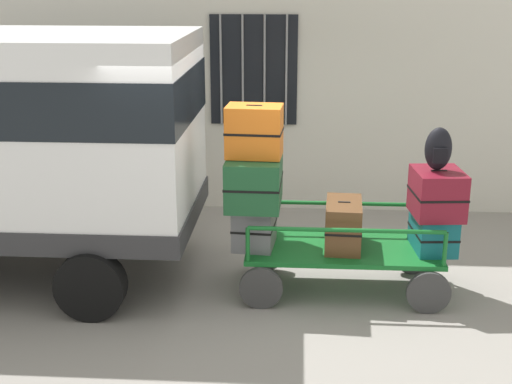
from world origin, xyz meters
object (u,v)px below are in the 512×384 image
(suitcase_left_middle, at_px, (254,181))
(suitcase_left_top, at_px, (254,131))
(suitcase_center_middle, at_px, (437,193))
(suitcase_midleft_bottom, at_px, (343,225))
(suitcase_center_bottom, at_px, (433,232))
(suitcase_left_bottom, at_px, (254,225))
(backpack, at_px, (438,149))
(luggage_cart, at_px, (342,257))

(suitcase_left_middle, xyz_separation_m, suitcase_left_top, (-0.00, 0.02, 0.53))
(suitcase_left_top, bearing_deg, suitcase_center_middle, -0.69)
(suitcase_midleft_bottom, relative_size, suitcase_center_bottom, 1.09)
(suitcase_left_bottom, xyz_separation_m, suitcase_left_top, (-0.00, 0.00, 1.02))
(backpack, bearing_deg, suitcase_center_bottom, 62.86)
(backpack, bearing_deg, luggage_cart, 178.23)
(suitcase_left_bottom, xyz_separation_m, suitcase_left_middle, (0.00, -0.02, 0.49))
(suitcase_left_top, height_order, suitcase_center_middle, suitcase_left_top)
(luggage_cart, distance_m, backpack, 1.52)
(luggage_cart, height_order, suitcase_center_middle, suitcase_center_middle)
(suitcase_left_bottom, xyz_separation_m, suitcase_center_bottom, (1.88, 0.03, -0.04))
(suitcase_center_bottom, relative_size, backpack, 1.44)
(suitcase_left_middle, height_order, suitcase_left_top, suitcase_left_top)
(suitcase_center_bottom, distance_m, backpack, 0.91)
(suitcase_left_bottom, bearing_deg, suitcase_left_middle, -90.00)
(luggage_cart, bearing_deg, suitcase_left_bottom, -179.49)
(luggage_cart, relative_size, suitcase_left_middle, 2.74)
(luggage_cart, relative_size, suitcase_left_top, 3.58)
(suitcase_left_bottom, xyz_separation_m, suitcase_center_middle, (1.88, -0.02, 0.40))
(suitcase_midleft_bottom, bearing_deg, suitcase_center_middle, -3.62)
(suitcase_left_middle, bearing_deg, suitcase_center_bottom, 1.43)
(suitcase_midleft_bottom, relative_size, backpack, 1.56)
(suitcase_left_bottom, distance_m, backpack, 2.05)
(backpack, bearing_deg, suitcase_left_middle, 179.94)
(suitcase_midleft_bottom, bearing_deg, suitcase_left_middle, -176.55)
(suitcase_left_middle, relative_size, suitcase_center_middle, 1.24)
(suitcase_center_middle, bearing_deg, luggage_cart, 178.22)
(suitcase_left_middle, bearing_deg, suitcase_left_top, 90.00)
(luggage_cart, xyz_separation_m, backpack, (0.92, -0.03, 1.21))
(luggage_cart, distance_m, suitcase_midleft_bottom, 0.36)
(suitcase_left_middle, height_order, suitcase_center_middle, suitcase_left_middle)
(suitcase_left_bottom, distance_m, suitcase_center_middle, 1.92)
(suitcase_center_middle, xyz_separation_m, backpack, (-0.03, 0.00, 0.46))
(suitcase_midleft_bottom, bearing_deg, suitcase_left_bottom, -177.64)
(suitcase_center_middle, bearing_deg, suitcase_center_bottom, 90.00)
(suitcase_left_bottom, bearing_deg, luggage_cart, 0.51)
(suitcase_left_bottom, xyz_separation_m, backpack, (1.86, -0.02, 0.87))
(suitcase_left_bottom, bearing_deg, suitcase_center_bottom, 0.89)
(suitcase_left_middle, bearing_deg, suitcase_left_bottom, 90.00)
(suitcase_left_bottom, bearing_deg, suitcase_midleft_bottom, 2.36)
(suitcase_left_bottom, bearing_deg, suitcase_center_middle, -0.63)
(suitcase_left_middle, relative_size, backpack, 1.77)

